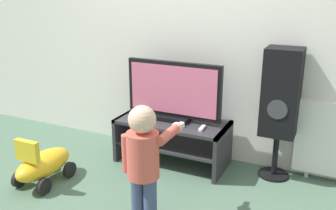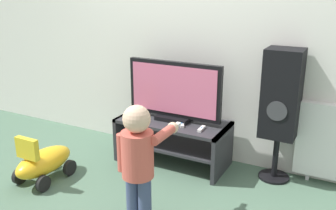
% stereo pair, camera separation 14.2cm
% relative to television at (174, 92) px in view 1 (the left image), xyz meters
% --- Properties ---
extents(ground_plane, '(16.00, 16.00, 0.00)m').
position_rel_television_xyz_m(ground_plane, '(0.00, -0.27, -0.72)').
color(ground_plane, '#4C6B56').
extents(wall_back, '(10.00, 0.06, 2.60)m').
position_rel_television_xyz_m(wall_back, '(0.00, 0.31, 0.58)').
color(wall_back, silver).
rests_on(wall_back, ground_plane).
extents(tv_stand, '(1.07, 0.50, 0.44)m').
position_rel_television_xyz_m(tv_stand, '(0.00, -0.02, -0.43)').
color(tv_stand, '#2D2D33').
rests_on(tv_stand, ground_plane).
extents(television, '(0.94, 0.20, 0.57)m').
position_rel_television_xyz_m(television, '(0.00, 0.00, 0.00)').
color(television, black).
rests_on(television, tv_stand).
extents(game_console, '(0.05, 0.18, 0.04)m').
position_rel_television_xyz_m(game_console, '(-0.34, -0.03, -0.26)').
color(game_console, white).
rests_on(game_console, tv_stand).
extents(remote_primary, '(0.04, 0.13, 0.03)m').
position_rel_television_xyz_m(remote_primary, '(0.34, -0.12, -0.27)').
color(remote_primary, white).
rests_on(remote_primary, tv_stand).
extents(remote_secondary, '(0.10, 0.13, 0.03)m').
position_rel_television_xyz_m(remote_secondary, '(0.13, -0.10, -0.27)').
color(remote_secondary, white).
rests_on(remote_secondary, tv_stand).
extents(child, '(0.35, 0.51, 0.91)m').
position_rel_television_xyz_m(child, '(0.23, -1.00, -0.18)').
color(child, '#3F4C72').
rests_on(child, ground_plane).
extents(speaker_tower, '(0.31, 0.28, 1.19)m').
position_rel_television_xyz_m(speaker_tower, '(0.97, 0.12, 0.06)').
color(speaker_tower, black).
rests_on(speaker_tower, ground_plane).
extents(ride_on_toy, '(0.32, 0.60, 0.46)m').
position_rel_television_xyz_m(ride_on_toy, '(-0.86, -0.88, -0.54)').
color(ride_on_toy, gold).
rests_on(ride_on_toy, ground_plane).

